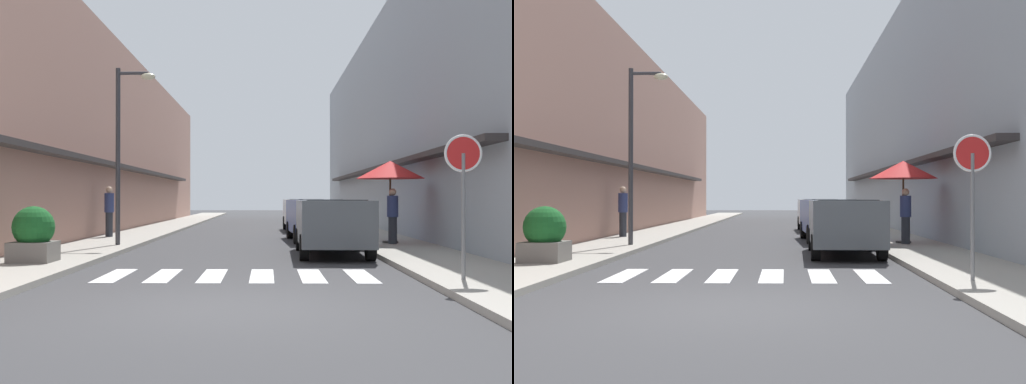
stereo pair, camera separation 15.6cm
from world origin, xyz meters
TOP-DOWN VIEW (x-y plane):
  - ground_plane at (0.00, 19.00)m, footprint 104.51×104.51m
  - sidewalk_left at (-4.50, 19.00)m, footprint 2.33×66.51m
  - sidewalk_right at (4.50, 19.00)m, footprint 2.33×66.51m
  - building_row_left at (-8.16, 20.38)m, footprint 5.50×44.75m
  - building_row_right at (8.16, 20.38)m, footprint 5.50×44.75m
  - crosswalk at (-0.00, 3.54)m, footprint 5.20×2.20m
  - parked_car_near at (2.28, 8.02)m, footprint 1.87×4.53m
  - parked_car_mid at (2.28, 13.63)m, footprint 1.98×4.53m
  - parked_car_far at (2.28, 20.52)m, footprint 1.90×4.22m
  - round_street_sign at (3.91, 2.15)m, footprint 0.65×0.07m
  - street_lamp at (-3.69, 10.16)m, footprint 1.19×0.28m
  - cafe_umbrella at (4.40, 11.08)m, footprint 2.10×2.10m
  - planter_corner at (-4.52, 5.04)m, footprint 0.91×0.91m
  - pedestrian_walking_near at (4.39, 10.66)m, footprint 0.34×0.34m
  - pedestrian_walking_far at (-5.13, 14.11)m, footprint 0.34×0.34m

SIDE VIEW (x-z plane):
  - ground_plane at x=0.00m, z-range 0.00..0.00m
  - crosswalk at x=0.00m, z-range 0.00..0.01m
  - sidewalk_left at x=-4.50m, z-range 0.00..0.12m
  - sidewalk_right at x=4.50m, z-range 0.00..0.12m
  - planter_corner at x=-4.52m, z-range 0.10..1.31m
  - parked_car_far at x=2.28m, z-range 0.19..1.66m
  - parked_car_mid at x=2.28m, z-range 0.19..1.66m
  - parked_car_near at x=2.28m, z-range 0.19..1.66m
  - pedestrian_walking_near at x=4.39m, z-range 0.16..1.85m
  - pedestrian_walking_far at x=-5.13m, z-range 0.18..1.98m
  - round_street_sign at x=3.91m, z-range 0.77..3.25m
  - cafe_umbrella at x=4.40m, z-range 1.10..3.65m
  - street_lamp at x=-3.69m, z-range 0.71..5.99m
  - building_row_left at x=-8.16m, z-range 0.00..8.18m
  - building_row_right at x=8.16m, z-range 0.00..9.90m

